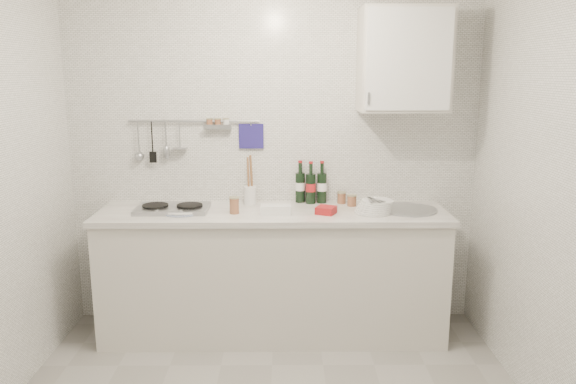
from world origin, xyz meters
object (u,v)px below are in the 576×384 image
Objects in this scene: wall_cabinet at (404,60)px; plate_stack_sink at (375,206)px; wine_bottles at (311,182)px; utensil_crock at (250,193)px; plate_stack_hob at (183,210)px.

wall_cabinet reaches higher than plate_stack_sink.
utensil_crock reaches higher than wine_bottles.
plate_stack_hob is (-1.52, -0.16, -1.02)m from wall_cabinet.
wall_cabinet reaches higher than wine_bottles.
wall_cabinet reaches higher than utensil_crock.
wall_cabinet is 2.26× the size of wine_bottles.
wall_cabinet reaches higher than plate_stack_hob.
wall_cabinet is at bearing 5.88° from plate_stack_hob.
wall_cabinet is 1.43m from utensil_crock.
plate_stack_hob is at bearing -153.05° from utensil_crock.
utensil_crock is at bearing 176.09° from wall_cabinet.
utensil_crock reaches higher than plate_stack_hob.
wine_bottles reaches higher than plate_stack_hob.
plate_stack_hob is 1.15× the size of plate_stack_sink.
plate_stack_sink is at bearing -34.63° from wine_bottles.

